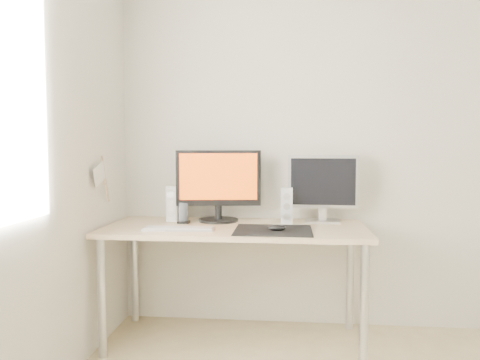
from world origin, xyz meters
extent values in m
plane|color=white|center=(0.00, 1.75, 1.25)|extent=(3.50, 0.00, 3.50)
cube|color=black|center=(-0.69, 1.26, 0.73)|extent=(0.45, 0.40, 0.00)
ellipsoid|color=black|center=(-0.67, 1.23, 0.75)|extent=(0.11, 0.06, 0.04)
cube|color=#D1B587|center=(-0.93, 1.38, 0.71)|extent=(1.60, 0.70, 0.03)
cylinder|color=silver|center=(-1.67, 1.09, 0.35)|extent=(0.05, 0.05, 0.70)
cylinder|color=silver|center=(-0.19, 1.09, 0.35)|extent=(0.05, 0.05, 0.70)
cylinder|color=silver|center=(-1.67, 1.67, 0.35)|extent=(0.05, 0.05, 0.70)
cylinder|color=silver|center=(-0.19, 1.67, 0.35)|extent=(0.05, 0.05, 0.70)
cylinder|color=black|center=(-1.06, 1.56, 0.74)|extent=(0.29, 0.29, 0.02)
cylinder|color=black|center=(-1.06, 1.56, 0.81)|extent=(0.05, 0.05, 0.12)
cube|color=black|center=(-1.06, 1.55, 1.02)|extent=(0.55, 0.12, 0.36)
cube|color=orange|center=(-1.05, 1.53, 1.03)|extent=(0.50, 0.07, 0.30)
cube|color=silver|center=(-0.38, 1.59, 0.74)|extent=(0.23, 0.17, 0.01)
cube|color=silver|center=(-0.38, 1.59, 0.80)|extent=(0.05, 0.04, 0.10)
cube|color=#B4B4B6|center=(-0.38, 1.59, 0.99)|extent=(0.45, 0.06, 0.34)
cube|color=black|center=(-0.38, 1.57, 0.99)|extent=(0.41, 0.02, 0.30)
cube|color=white|center=(-1.36, 1.55, 0.84)|extent=(0.07, 0.08, 0.23)
cylinder|color=silver|center=(-1.36, 1.51, 0.78)|extent=(0.04, 0.01, 0.04)
cylinder|color=silver|center=(-1.36, 1.51, 0.84)|extent=(0.04, 0.01, 0.04)
cylinder|color=#BBBABD|center=(-1.36, 1.51, 0.91)|extent=(0.04, 0.01, 0.04)
cube|color=white|center=(-0.61, 1.52, 0.84)|extent=(0.07, 0.08, 0.23)
cylinder|color=silver|center=(-0.61, 1.48, 0.78)|extent=(0.04, 0.01, 0.04)
cylinder|color=#B5B6B8|center=(-0.61, 1.48, 0.84)|extent=(0.04, 0.01, 0.04)
cylinder|color=silver|center=(-0.61, 1.48, 0.91)|extent=(0.04, 0.01, 0.04)
cube|color=#B0B0B2|center=(-1.24, 1.22, 0.73)|extent=(0.43, 0.14, 0.01)
cube|color=silver|center=(-1.24, 1.22, 0.74)|extent=(0.40, 0.12, 0.01)
cube|color=black|center=(-1.27, 1.46, 0.74)|extent=(0.07, 0.06, 0.02)
cube|color=black|center=(-1.27, 1.46, 0.80)|extent=(0.06, 0.03, 0.12)
cylinder|color=#A57F54|center=(-1.72, 1.30, 1.02)|extent=(0.01, 0.10, 0.29)
cube|color=white|center=(-1.72, 1.21, 1.06)|extent=(0.00, 0.19, 0.15)
camera|label=1|loc=(-0.61, -1.45, 1.21)|focal=35.00mm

